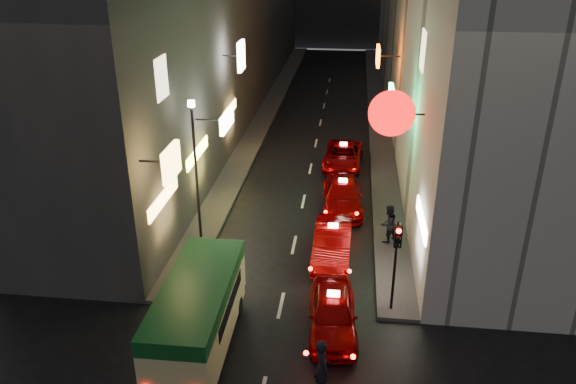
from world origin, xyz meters
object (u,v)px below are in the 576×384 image
at_px(minibus, 198,308).
at_px(pedestrian_crossing, 322,364).
at_px(taxi_near, 333,310).
at_px(lamp_post, 195,162).
at_px(traffic_light, 397,249).

xyz_separation_m(minibus, pedestrian_crossing, (4.08, -1.51, -0.52)).
relative_size(taxi_near, lamp_post, 0.83).
bearing_deg(traffic_light, pedestrian_crossing, -118.87).
relative_size(taxi_near, pedestrian_crossing, 2.45).
bearing_deg(lamp_post, traffic_light, -28.91).
xyz_separation_m(taxi_near, traffic_light, (2.06, 1.12, 1.88)).
xyz_separation_m(traffic_light, lamp_post, (-8.20, 4.53, 1.04)).
relative_size(taxi_near, traffic_light, 1.48).
xyz_separation_m(pedestrian_crossing, traffic_light, (2.25, 4.09, 1.63)).
bearing_deg(minibus, traffic_light, 22.17).
distance_m(traffic_light, lamp_post, 9.42).
xyz_separation_m(taxi_near, lamp_post, (-6.14, 5.65, 2.92)).
xyz_separation_m(minibus, lamp_post, (-1.86, 7.11, 2.14)).
distance_m(minibus, traffic_light, 6.93).
distance_m(taxi_near, lamp_post, 8.84).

